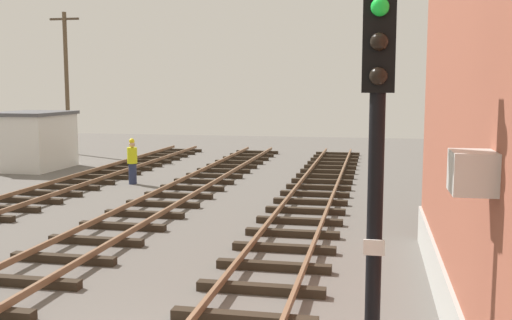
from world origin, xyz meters
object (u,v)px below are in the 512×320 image
(signal_mast, at_px, (376,158))
(utility_pole_far, at_px, (67,80))
(track_worker_foreground, at_px, (132,161))
(control_hut, at_px, (33,140))

(signal_mast, distance_m, utility_pole_far, 31.24)
(utility_pole_far, relative_size, track_worker_foreground, 4.41)
(control_hut, relative_size, track_worker_foreground, 2.03)
(signal_mast, bearing_deg, control_hut, 130.16)
(signal_mast, relative_size, utility_pole_far, 0.60)
(signal_mast, distance_m, control_hut, 25.16)
(signal_mast, bearing_deg, track_worker_foreground, 121.47)
(control_hut, xyz_separation_m, track_worker_foreground, (6.52, -3.39, -0.46))
(track_worker_foreground, bearing_deg, utility_pole_far, 129.70)
(signal_mast, relative_size, control_hut, 1.31)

